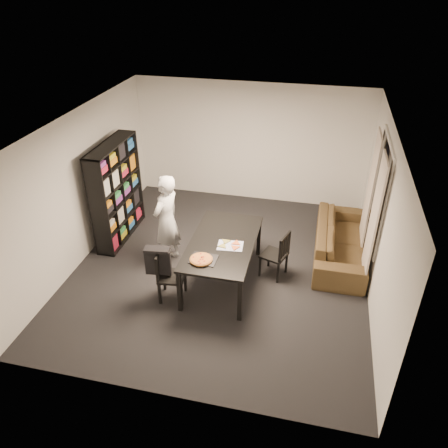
% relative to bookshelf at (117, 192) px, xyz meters
% --- Properties ---
extents(room, '(5.01, 5.51, 2.61)m').
position_rel_bookshelf_xyz_m(room, '(2.16, -0.60, 0.35)').
color(room, black).
rests_on(room, ground).
extents(window_pane, '(0.02, 1.40, 1.60)m').
position_rel_bookshelf_xyz_m(window_pane, '(4.64, -0.00, 0.55)').
color(window_pane, black).
rests_on(window_pane, room).
extents(window_frame, '(0.03, 1.52, 1.72)m').
position_rel_bookshelf_xyz_m(window_frame, '(4.64, -0.00, 0.55)').
color(window_frame, white).
rests_on(window_frame, room).
extents(curtain_left, '(0.03, 0.70, 2.25)m').
position_rel_bookshelf_xyz_m(curtain_left, '(4.56, -0.52, 0.20)').
color(curtain_left, beige).
rests_on(curtain_left, room).
extents(curtain_right, '(0.03, 0.70, 2.25)m').
position_rel_bookshelf_xyz_m(curtain_right, '(4.56, 0.52, 0.20)').
color(curtain_right, beige).
rests_on(curtain_right, room).
extents(bookshelf, '(0.35, 1.50, 1.90)m').
position_rel_bookshelf_xyz_m(bookshelf, '(0.00, 0.00, 0.00)').
color(bookshelf, black).
rests_on(bookshelf, room).
extents(dining_table, '(1.04, 1.87, 0.78)m').
position_rel_bookshelf_xyz_m(dining_table, '(2.26, -0.94, -0.24)').
color(dining_table, black).
rests_on(dining_table, room).
extents(chair_left, '(0.45, 0.45, 0.87)m').
position_rel_bookshelf_xyz_m(chair_left, '(1.50, -1.56, -0.45)').
color(chair_left, black).
rests_on(chair_left, room).
extents(chair_right, '(0.50, 0.50, 0.85)m').
position_rel_bookshelf_xyz_m(chair_right, '(3.15, -0.61, -0.47)').
color(chair_right, black).
rests_on(chair_right, room).
extents(draped_jacket, '(0.41, 0.22, 0.48)m').
position_rel_bookshelf_xyz_m(draped_jacket, '(1.38, -1.58, -0.23)').
color(draped_jacket, black).
rests_on(draped_jacket, chair_left).
extents(person, '(0.57, 0.71, 1.68)m').
position_rel_bookshelf_xyz_m(person, '(1.19, -0.61, -0.11)').
color(person, silver).
rests_on(person, room).
extents(baking_tray, '(0.41, 0.33, 0.01)m').
position_rel_bookshelf_xyz_m(baking_tray, '(2.09, -1.48, -0.17)').
color(baking_tray, black).
rests_on(baking_tray, dining_table).
extents(pepperoni_pizza, '(0.35, 0.35, 0.03)m').
position_rel_bookshelf_xyz_m(pepperoni_pizza, '(2.06, -1.52, -0.14)').
color(pepperoni_pizza, brown).
rests_on(pepperoni_pizza, dining_table).
extents(kitchen_towel, '(0.43, 0.34, 0.01)m').
position_rel_bookshelf_xyz_m(kitchen_towel, '(2.41, -1.03, -0.17)').
color(kitchen_towel, white).
rests_on(kitchen_towel, dining_table).
extents(pizza_slices, '(0.43, 0.39, 0.01)m').
position_rel_bookshelf_xyz_m(pizza_slices, '(2.40, -1.01, -0.16)').
color(pizza_slices, '#D48C42').
rests_on(pizza_slices, dining_table).
extents(sofa, '(0.87, 2.22, 0.65)m').
position_rel_bookshelf_xyz_m(sofa, '(4.18, 0.22, -0.63)').
color(sofa, '#403219').
rests_on(sofa, room).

